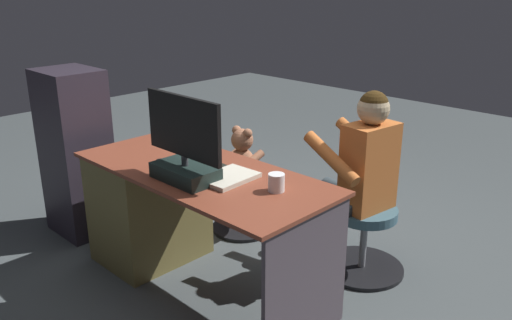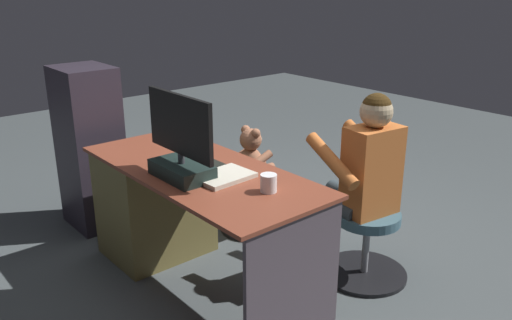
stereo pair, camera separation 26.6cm
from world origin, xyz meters
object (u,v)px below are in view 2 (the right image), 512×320
Objects in this scene: teddy_bear at (252,153)px; visitor_chair at (366,242)px; cup at (269,183)px; person at (359,171)px; computer_mouse at (188,155)px; office_chair_teddy at (251,196)px; desk at (163,202)px; keyboard at (215,168)px; monitor at (181,150)px; tv_remote at (172,157)px.

teddy_bear is 1.02m from visitor_chair.
person is at bearing -89.46° from cup.
computer_mouse is 0.83m from office_chair_teddy.
person reaches higher than desk.
cup reaches higher than visitor_chair.
keyboard is 0.80m from teddy_bear.
teddy_bear is at bearing -74.75° from computer_mouse.
cup is at bearing 90.54° from person.
monitor is 1.32× the size of keyboard.
computer_mouse is 0.70m from cup.
monitor is (-0.49, 0.15, 0.50)m from desk.
monitor reaches higher than desk.
keyboard reaches higher than visitor_chair.
visitor_chair is (-0.95, -0.13, -0.03)m from office_chair_teddy.
person is (-0.74, -0.83, -0.08)m from tv_remote.
office_chair_teddy is (-0.06, -0.69, -0.14)m from desk.
cup is 0.74m from person.
computer_mouse reaches higher than tv_remote.
cup reaches higher than keyboard.
person is (-0.44, -0.95, -0.22)m from monitor.
cup is at bearing 144.31° from teddy_bear.
cup is (-0.70, -0.02, 0.03)m from computer_mouse.
cup reaches higher than desk.
cup is 0.26× the size of teddy_bear.
teddy_bear is 0.30× the size of person.
desk is 1.02m from cup.
monitor is at bearing 26.41° from cup.
monitor is 0.48× the size of person.
computer_mouse and teddy_bear have the same top height.
person is (0.01, -0.73, -0.12)m from cup.
person reaches higher than tv_remote.
desk is 0.70m from office_chair_teddy.
office_chair_teddy is at bearing 7.63° from person.
keyboard is 1.05m from visitor_chair.
computer_mouse is 1.02m from person.
tv_remote is at bearing -22.15° from monitor.
computer_mouse reaches higher than keyboard.
monitor reaches higher than tv_remote.
computer_mouse is at bearing 1.55° from cup.
visitor_chair is (-0.95, -0.12, -0.36)m from teddy_bear.
desk is 16.58× the size of computer_mouse.
keyboard is 0.93× the size of office_chair_teddy.
monitor is at bearing -178.24° from tv_remote.
cup reaches higher than teddy_bear.
person reaches higher than visitor_chair.
person is at bearing -139.04° from desk.
office_chair_teddy is (0.18, -0.63, -0.50)m from computer_mouse.
computer_mouse is (0.25, -0.20, -0.13)m from monitor.
computer_mouse is 0.18× the size of visitor_chair.
office_chair_teddy is 0.96m from visitor_chair.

